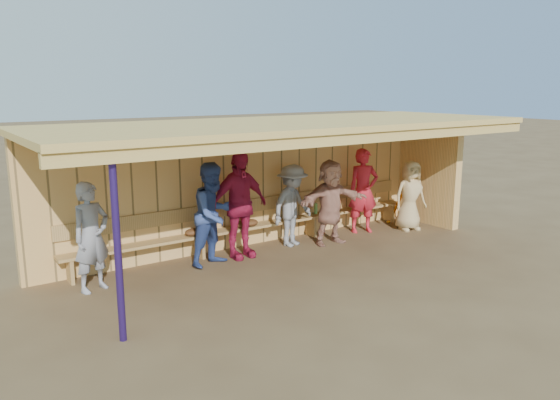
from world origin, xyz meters
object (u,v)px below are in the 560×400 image
object	(u,v)px
player_g	(363,191)
player_h	(410,196)
player_e	(292,205)
bench	(258,219)
player_f	(330,202)
player_c	(214,214)
player_d	(239,205)
player_a	(91,237)

from	to	relation	value
player_g	player_h	world-z (taller)	player_g
player_e	bench	world-z (taller)	player_e
player_f	bench	distance (m)	1.47
player_c	player_f	bearing A→B (deg)	-19.51
player_c	player_h	distance (m)	4.64
player_d	bench	distance (m)	0.93
player_e	player_h	bearing A→B (deg)	-24.59
bench	player_a	bearing A→B (deg)	-170.09
player_f	player_g	world-z (taller)	player_g
player_f	bench	xyz separation A→B (m)	(-1.25, 0.72, -0.32)
player_c	bench	distance (m)	1.42
player_g	player_a	bearing A→B (deg)	-157.67
player_f	player_d	bearing A→B (deg)	175.66
player_a	player_d	world-z (taller)	player_d
player_h	player_e	bearing A→B (deg)	-176.67
player_d	player_h	xyz separation A→B (m)	(4.06, -0.43, -0.22)
player_a	player_c	size ratio (longest dim) A/B	0.93
player_c	player_d	distance (m)	0.59
player_c	player_d	bearing A→B (deg)	-5.75
player_g	player_h	distance (m)	1.08
player_a	player_d	size ratio (longest dim) A/B	0.87
player_e	bench	distance (m)	0.73
player_a	player_h	size ratio (longest dim) A/B	1.12
player_g	bench	xyz separation A→B (m)	(-2.41, 0.43, -0.37)
player_g	bench	distance (m)	2.47
player_c	player_e	size ratio (longest dim) A/B	1.13
player_c	player_h	bearing A→B (deg)	-19.72
player_d	player_f	xyz separation A→B (m)	(1.93, -0.27, -0.14)
player_a	player_d	xyz separation A→B (m)	(2.69, 0.14, 0.13)
bench	player_d	bearing A→B (deg)	-146.63
player_h	player_d	bearing A→B (deg)	-172.69
player_a	player_d	bearing A→B (deg)	-17.43
player_c	player_e	xyz separation A→B (m)	(1.82, 0.17, -0.10)
player_a	player_e	size ratio (longest dim) A/B	1.06
player_a	player_d	distance (m)	2.70
player_f	player_h	distance (m)	2.14
player_c	player_f	size ratio (longest dim) A/B	1.07
player_a	player_f	size ratio (longest dim) A/B	1.00
player_g	bench	size ratio (longest dim) A/B	0.24
player_a	player_c	distance (m)	2.12
player_d	player_h	bearing A→B (deg)	-8.84
player_c	player_h	xyz separation A→B (m)	(4.63, -0.32, -0.15)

